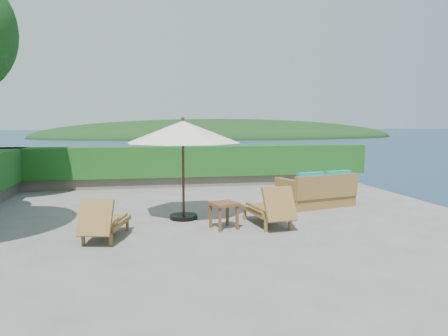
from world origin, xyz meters
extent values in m
plane|color=gray|center=(0.00, 0.00, 0.00)|extent=(12.00, 12.00, 0.00)
cube|color=#5C5449|center=(0.00, 0.00, -1.55)|extent=(12.00, 12.00, 3.00)
ellipsoid|color=black|center=(25.00, 140.00, -3.00)|extent=(126.00, 57.60, 12.60)
cube|color=#696254|center=(0.00, 5.60, 0.18)|extent=(12.00, 0.60, 0.36)
cube|color=#174814|center=(0.00, 5.60, 0.85)|extent=(12.40, 0.90, 1.00)
cylinder|color=black|center=(-0.66, 0.55, 0.05)|extent=(0.78, 0.78, 0.10)
cylinder|color=#372014|center=(-0.66, 0.55, 1.09)|extent=(0.07, 0.07, 2.18)
cone|color=beige|center=(-0.66, 0.55, 1.94)|extent=(3.21, 3.21, 0.48)
sphere|color=#372014|center=(-0.66, 0.55, 2.23)|extent=(0.10, 0.10, 0.08)
cube|color=brown|center=(-2.59, -1.22, 0.11)|extent=(0.06, 0.06, 0.23)
cube|color=brown|center=(-2.12, -1.34, 0.11)|extent=(0.06, 0.06, 0.23)
cube|color=brown|center=(-2.34, -0.20, 0.11)|extent=(0.06, 0.06, 0.23)
cube|color=brown|center=(-1.86, -0.32, 0.11)|extent=(0.06, 0.06, 0.23)
cube|color=brown|center=(-2.21, -0.69, 0.26)|extent=(0.83, 1.24, 0.08)
cube|color=brown|center=(-2.37, -1.32, 0.51)|extent=(0.65, 0.50, 0.61)
cube|color=brown|center=(-2.54, -0.78, 0.39)|extent=(0.23, 0.73, 0.04)
cube|color=brown|center=(-1.96, -0.93, 0.39)|extent=(0.23, 0.73, 0.04)
cube|color=brown|center=(0.81, -0.91, 0.12)|extent=(0.06, 0.06, 0.25)
cube|color=brown|center=(1.34, -0.84, 0.12)|extent=(0.06, 0.06, 0.25)
cube|color=brown|center=(0.66, 0.22, 0.12)|extent=(0.06, 0.06, 0.25)
cube|color=brown|center=(1.19, 0.29, 0.12)|extent=(0.06, 0.06, 0.25)
cube|color=brown|center=(0.99, -0.21, 0.28)|extent=(0.78, 1.31, 0.09)
cube|color=brown|center=(1.08, -0.92, 0.55)|extent=(0.67, 0.48, 0.66)
cube|color=brown|center=(0.69, -0.44, 0.43)|extent=(0.16, 0.81, 0.05)
cube|color=brown|center=(1.33, -0.36, 0.43)|extent=(0.16, 0.81, 0.05)
cube|color=brown|center=(-0.07, -0.73, 0.24)|extent=(0.06, 0.06, 0.48)
cube|color=brown|center=(0.30, -0.60, 0.24)|extent=(0.06, 0.06, 0.48)
cube|color=brown|center=(-0.20, -0.35, 0.24)|extent=(0.06, 0.06, 0.48)
cube|color=brown|center=(0.17, -0.23, 0.24)|extent=(0.06, 0.06, 0.48)
cube|color=brown|center=(0.05, -0.48, 0.51)|extent=(0.64, 0.64, 0.05)
cube|color=brown|center=(2.82, 1.44, 0.21)|extent=(2.04, 1.38, 0.41)
cube|color=brown|center=(2.93, 1.02, 0.57)|extent=(1.83, 0.62, 0.57)
cube|color=brown|center=(1.96, 1.20, 0.52)|extent=(0.36, 0.93, 0.46)
cube|color=brown|center=(3.68, 1.67, 0.52)|extent=(0.36, 0.93, 0.46)
cube|color=teal|center=(2.39, 1.37, 0.51)|extent=(0.97, 0.93, 0.19)
cube|color=teal|center=(3.23, 1.60, 0.51)|extent=(0.97, 0.93, 0.19)
cube|color=teal|center=(2.49, 1.00, 0.74)|extent=(0.74, 0.33, 0.37)
cube|color=teal|center=(3.33, 1.23, 0.74)|extent=(0.74, 0.33, 0.37)
camera|label=1|loc=(-1.58, -8.99, 2.15)|focal=35.00mm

